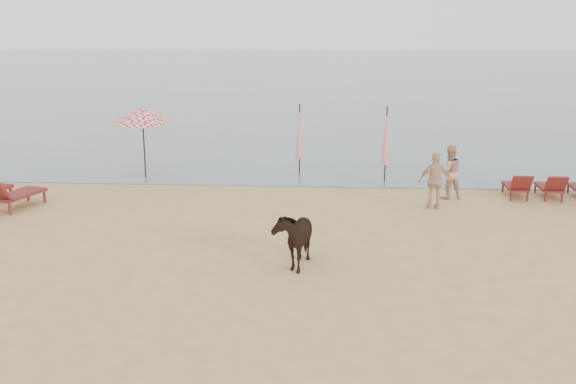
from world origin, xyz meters
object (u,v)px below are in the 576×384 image
object	(u,v)px
umbrella_closed_right	(386,136)
beachgoer_right_a	(449,172)
umbrella_open_left_b	(142,115)
cow	(294,236)
lounger_cluster_right	(568,187)
umbrella_closed_left	(300,132)
beachgoer_right_b	(435,181)

from	to	relation	value
umbrella_closed_right	beachgoer_right_a	xyz separation A→B (m)	(1.71, -2.02, -0.74)
umbrella_open_left_b	beachgoer_right_a	size ratio (longest dim) A/B	1.55
cow	umbrella_open_left_b	bearing A→B (deg)	131.88
umbrella_open_left_b	lounger_cluster_right	bearing A→B (deg)	-15.52
lounger_cluster_right	umbrella_closed_right	world-z (taller)	umbrella_closed_right
lounger_cluster_right	umbrella_closed_left	world-z (taller)	umbrella_closed_left
lounger_cluster_right	cow	xyz separation A→B (m)	(-7.78, -5.96, 0.25)
beachgoer_right_b	cow	bearing A→B (deg)	48.36
umbrella_closed_right	lounger_cluster_right	bearing A→B (deg)	-20.33
lounger_cluster_right	umbrella_closed_left	size ratio (longest dim) A/B	1.43
umbrella_closed_left	cow	distance (m)	8.75
lounger_cluster_right	beachgoer_right_a	bearing A→B (deg)	-176.23
umbrella_open_left_b	beachgoer_right_a	bearing A→B (deg)	-19.08
umbrella_closed_left	beachgoer_right_b	world-z (taller)	umbrella_closed_left
umbrella_closed_left	lounger_cluster_right	bearing A→B (deg)	-18.75
cow	beachgoer_right_a	size ratio (longest dim) A/B	0.94
umbrella_closed_right	beachgoer_right_b	xyz separation A→B (m)	(1.13, -3.17, -0.74)
cow	umbrella_closed_right	bearing A→B (deg)	79.41
lounger_cluster_right	cow	distance (m)	9.80
umbrella_closed_right	cow	distance (m)	8.35
umbrella_closed_left	beachgoer_right_b	size ratio (longest dim) A/B	1.55
beachgoer_right_b	lounger_cluster_right	bearing A→B (deg)	-166.80
lounger_cluster_right	umbrella_closed_left	bearing A→B (deg)	163.60
lounger_cluster_right	cow	world-z (taller)	cow
umbrella_open_left_b	cow	world-z (taller)	umbrella_open_left_b
cow	beachgoer_right_a	distance (m)	7.26
umbrella_open_left_b	umbrella_closed_left	distance (m)	5.29
umbrella_closed_left	cow	bearing A→B (deg)	-88.06
lounger_cluster_right	cow	bearing A→B (deg)	-140.21
lounger_cluster_right	cow	size ratio (longest dim) A/B	2.36
umbrella_closed_left	beachgoer_right_a	size ratio (longest dim) A/B	1.55
beachgoer_right_b	umbrella_closed_right	bearing A→B (deg)	-74.03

